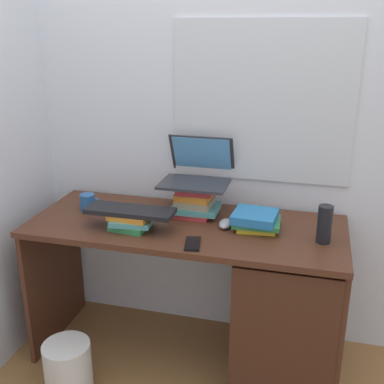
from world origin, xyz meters
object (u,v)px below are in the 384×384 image
Objects in this scene: keyboard at (130,211)px; computer_mouse at (225,224)px; desk at (263,299)px; wastebasket at (68,369)px; mug at (88,202)px; cell_phone at (193,244)px; book_stack_tall at (195,201)px; book_stack_side at (256,220)px; water_bottle at (325,224)px; book_stack_keyboard_riser at (131,221)px; laptop at (198,171)px.

keyboard is 4.04× the size of computer_mouse.
desk is 0.99m from wastebasket.
wastebasket is (0.07, -0.46, -0.67)m from mug.
computer_mouse is at bearing 16.56° from keyboard.
cell_phone is at bearing 19.64° from wastebasket.
keyboard is 1.56× the size of wastebasket.
keyboard is at bearing 153.45° from cell_phone.
mug is (-0.94, 0.07, 0.39)m from desk.
desk is 6.31× the size of book_stack_tall.
wastebasket is at bearing -151.21° from book_stack_side.
water_bottle reaches higher than desk.
computer_mouse is (0.43, 0.13, -0.02)m from book_stack_keyboard_riser.
laptop is at bearing 51.79° from wastebasket.
keyboard is (-0.63, -0.10, 0.44)m from desk.
cell_phone is at bearing -162.61° from water_bottle.
book_stack_keyboard_riser is 0.45m from computer_mouse.
keyboard is at bearing -174.92° from water_bottle.
water_bottle is at bearing -20.16° from laptop.
computer_mouse is 0.25m from cell_phone.
wastebasket is at bearing -81.07° from mug.
computer_mouse is 0.92× the size of mug.
book_stack_tall is 1.01m from wastebasket.
laptop is at bearing 159.84° from water_bottle.
mug is at bearing 147.17° from cell_phone.
wastebasket is (-0.81, -0.44, -0.67)m from book_stack_side.
cell_phone is at bearing -147.32° from desk.
wastebasket is (-0.66, -0.43, -0.65)m from computer_mouse.
computer_mouse is 0.60× the size of water_bottle.
water_bottle reaches higher than book_stack_side.
computer_mouse is (0.18, -0.12, -0.06)m from book_stack_tall.
mug is at bearing 98.93° from wastebasket.
desk is at bearing -8.66° from computer_mouse.
book_stack_keyboard_riser is 0.77× the size of wastebasket.
book_stack_keyboard_riser is at bearing -135.11° from book_stack_tall.
mug is at bearing -171.71° from book_stack_tall.
book_stack_side is 1.32× the size of water_bottle.
keyboard is 0.81m from wastebasket.
computer_mouse reaches higher than cell_phone.
book_stack_side is at bearing 167.63° from water_bottle.
cell_phone reaches higher than wastebasket.
cell_phone is 0.50× the size of wastebasket.
mug is (-0.88, 0.02, -0.00)m from book_stack_side.
computer_mouse is 0.76× the size of cell_phone.
book_stack_tall is 0.34m from book_stack_side.
book_stack_tall is 1.17× the size of book_stack_keyboard_riser.
keyboard reaches higher than cell_phone.
mug reaches higher than wastebasket.
keyboard is at bearing 51.99° from wastebasket.
laptop reaches higher than book_stack_keyboard_riser.
mug is (-0.31, 0.17, 0.00)m from book_stack_keyboard_riser.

